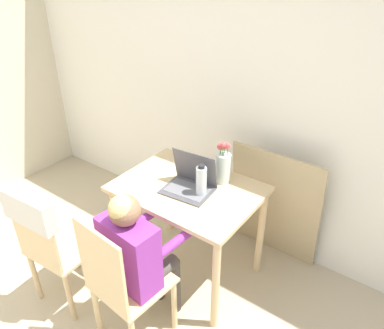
{
  "coord_description": "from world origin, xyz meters",
  "views": [
    {
      "loc": [
        1.25,
        -0.11,
        2.16
      ],
      "look_at": [
        0.03,
        1.57,
        0.94
      ],
      "focal_mm": 35.0,
      "sensor_mm": 36.0,
      "label": 1
    }
  ],
  "objects_px": {
    "person_seated": "(136,250)",
    "water_bottle": "(201,181)",
    "laptop": "(191,181)",
    "chair_occupied": "(122,284)",
    "chair_spare": "(45,233)",
    "flower_vase": "(223,165)"
  },
  "relations": [
    {
      "from": "laptop",
      "to": "water_bottle",
      "type": "relative_size",
      "value": 1.52
    },
    {
      "from": "person_seated",
      "to": "chair_occupied",
      "type": "bearing_deg",
      "value": 90.0
    },
    {
      "from": "chair_occupied",
      "to": "water_bottle",
      "type": "distance_m",
      "value": 0.78
    },
    {
      "from": "laptop",
      "to": "water_bottle",
      "type": "height_order",
      "value": "laptop"
    },
    {
      "from": "person_seated",
      "to": "water_bottle",
      "type": "bearing_deg",
      "value": -92.34
    },
    {
      "from": "chair_spare",
      "to": "water_bottle",
      "type": "xyz_separation_m",
      "value": [
        0.64,
        0.76,
        0.23
      ]
    },
    {
      "from": "chair_occupied",
      "to": "flower_vase",
      "type": "xyz_separation_m",
      "value": [
        0.1,
        0.89,
        0.41
      ]
    },
    {
      "from": "chair_spare",
      "to": "laptop",
      "type": "relative_size",
      "value": 2.81
    },
    {
      "from": "laptop",
      "to": "chair_occupied",
      "type": "bearing_deg",
      "value": -94.08
    },
    {
      "from": "chair_occupied",
      "to": "person_seated",
      "type": "bearing_deg",
      "value": -90.0
    },
    {
      "from": "person_seated",
      "to": "flower_vase",
      "type": "bearing_deg",
      "value": -92.25
    },
    {
      "from": "laptop",
      "to": "flower_vase",
      "type": "xyz_separation_m",
      "value": [
        0.13,
        0.2,
        0.07
      ]
    },
    {
      "from": "chair_spare",
      "to": "person_seated",
      "type": "xyz_separation_m",
      "value": [
        0.57,
        0.2,
        0.02
      ]
    },
    {
      "from": "chair_occupied",
      "to": "water_bottle",
      "type": "height_order",
      "value": "water_bottle"
    },
    {
      "from": "person_seated",
      "to": "laptop",
      "type": "distance_m",
      "value": 0.6
    },
    {
      "from": "person_seated",
      "to": "laptop",
      "type": "relative_size",
      "value": 3.12
    },
    {
      "from": "chair_occupied",
      "to": "chair_spare",
      "type": "relative_size",
      "value": 0.99
    },
    {
      "from": "chair_spare",
      "to": "person_seated",
      "type": "distance_m",
      "value": 0.61
    },
    {
      "from": "laptop",
      "to": "chair_spare",
      "type": "bearing_deg",
      "value": -130.72
    },
    {
      "from": "chair_spare",
      "to": "flower_vase",
      "type": "distance_m",
      "value": 1.21
    },
    {
      "from": "person_seated",
      "to": "water_bottle",
      "type": "height_order",
      "value": "person_seated"
    },
    {
      "from": "chair_spare",
      "to": "flower_vase",
      "type": "xyz_separation_m",
      "value": [
        0.67,
        0.98,
        0.25
      ]
    }
  ]
}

